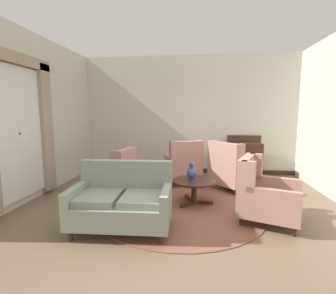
# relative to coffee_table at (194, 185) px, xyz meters

# --- Properties ---
(ground) EXTENTS (8.83, 8.83, 0.00)m
(ground) POSITION_rel_coffee_table_xyz_m (-0.24, -0.57, -0.37)
(ground) COLOR brown
(wall_back) EXTENTS (6.13, 0.08, 3.29)m
(wall_back) POSITION_rel_coffee_table_xyz_m (-0.24, 2.58, 1.28)
(wall_back) COLOR beige
(wall_back) RESTS_ON ground
(wall_left) EXTENTS (0.08, 4.41, 3.29)m
(wall_left) POSITION_rel_coffee_table_xyz_m (-3.23, 0.37, 1.28)
(wall_left) COLOR beige
(wall_left) RESTS_ON ground
(baseboard_back) EXTENTS (5.97, 0.03, 0.12)m
(baseboard_back) POSITION_rel_coffee_table_xyz_m (-0.24, 2.53, -0.31)
(baseboard_back) COLOR #382319
(baseboard_back) RESTS_ON ground
(area_rug) EXTENTS (2.98, 2.98, 0.01)m
(area_rug) POSITION_rel_coffee_table_xyz_m (-0.24, -0.27, -0.36)
(area_rug) COLOR brown
(area_rug) RESTS_ON ground
(window_with_curtains) EXTENTS (0.12, 1.85, 2.67)m
(window_with_curtains) POSITION_rel_coffee_table_xyz_m (-3.13, -0.45, 1.13)
(window_with_curtains) COLOR silver
(coffee_table) EXTENTS (0.80, 0.80, 0.46)m
(coffee_table) POSITION_rel_coffee_table_xyz_m (0.00, 0.00, 0.00)
(coffee_table) COLOR #382319
(coffee_table) RESTS_ON ground
(porcelain_vase) EXTENTS (0.19, 0.19, 0.32)m
(porcelain_vase) POSITION_rel_coffee_table_xyz_m (-0.05, 0.02, 0.23)
(porcelain_vase) COLOR #384C93
(porcelain_vase) RESTS_ON coffee_table
(settee) EXTENTS (1.46, 0.91, 0.98)m
(settee) POSITION_rel_coffee_table_xyz_m (-1.02, -1.17, 0.04)
(settee) COLOR gray
(settee) RESTS_ON ground
(armchair_near_sideboard) EXTENTS (1.12, 1.10, 1.02)m
(armchair_near_sideboard) POSITION_rel_coffee_table_xyz_m (1.11, -0.62, 0.06)
(armchair_near_sideboard) COLOR tan
(armchair_near_sideboard) RESTS_ON ground
(armchair_foreground_right) EXTENTS (0.95, 0.87, 1.00)m
(armchair_foreground_right) POSITION_rel_coffee_table_xyz_m (-1.62, 0.28, 0.07)
(armchair_foreground_right) COLOR tan
(armchair_foreground_right) RESTS_ON ground
(armchair_near_window) EXTENTS (1.21, 1.21, 1.08)m
(armchair_near_window) POSITION_rel_coffee_table_xyz_m (0.82, 1.02, 0.08)
(armchair_near_window) COLOR tan
(armchair_near_window) RESTS_ON ground
(armchair_back_corner) EXTENTS (0.99, 1.08, 1.07)m
(armchair_back_corner) POSITION_rel_coffee_table_xyz_m (-0.28, 1.34, 0.08)
(armchair_back_corner) COLOR tan
(armchair_back_corner) RESTS_ON ground
(sideboard) EXTENTS (0.90, 0.37, 1.10)m
(sideboard) POSITION_rel_coffee_table_xyz_m (1.30, 2.29, 0.14)
(sideboard) COLOR #382319
(sideboard) RESTS_ON ground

